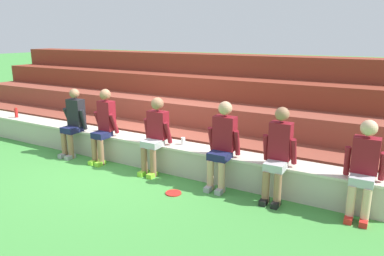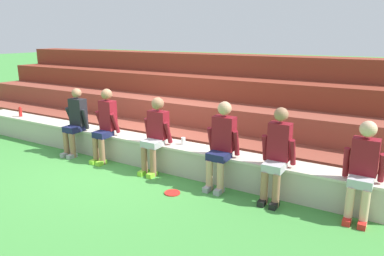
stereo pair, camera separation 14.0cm
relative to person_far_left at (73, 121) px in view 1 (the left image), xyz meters
name	(u,v)px [view 1 (the left image)]	position (x,y,z in m)	size (l,w,h in m)	color
ground_plane	(123,164)	(1.23, 0.04, -0.73)	(80.00, 80.00, 0.00)	#428E3D
stone_seating_wall	(130,148)	(1.23, 0.28, -0.46)	(9.20, 0.51, 0.51)	#B7AF9E
brick_bleachers	(190,105)	(1.23, 2.63, 0.01)	(12.75, 3.05, 1.96)	brown
person_far_left	(73,121)	(0.00, 0.00, 0.00)	(0.52, 0.54, 1.38)	#996B4C
person_left_of_center	(104,124)	(0.81, 0.02, 0.03)	(0.48, 0.56, 1.43)	#996B4C
person_center	(155,133)	(2.01, 0.05, 0.01)	(0.54, 0.57, 1.36)	#996B4C
person_right_of_center	(222,142)	(3.34, 0.04, 0.03)	(0.54, 0.56, 1.42)	tan
person_far_right	(278,152)	(4.25, 0.03, 0.02)	(0.50, 0.57, 1.42)	#996B4C
person_rightmost_edge	(364,166)	(5.42, 0.06, 0.00)	(0.52, 0.53, 1.35)	#DBAD89
water_bottle_near_right	(100,126)	(0.44, 0.30, -0.11)	(0.06, 0.06, 0.22)	red
water_bottle_mid_right	(16,113)	(-2.18, 0.22, -0.11)	(0.08, 0.08, 0.24)	red
plastic_cup_middle	(183,141)	(2.42, 0.32, -0.15)	(0.08, 0.08, 0.13)	white
frisbee	(173,193)	(2.80, -0.60, -0.72)	(0.25, 0.25, 0.02)	red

